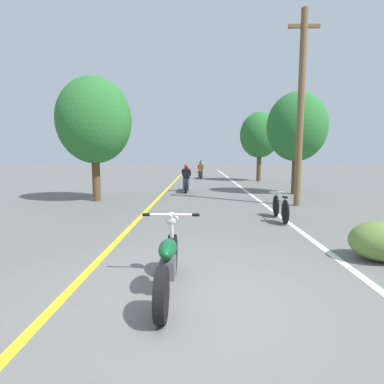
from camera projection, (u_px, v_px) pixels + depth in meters
name	position (u px, v px, depth m)	size (l,w,h in m)	color
ground_plane	(192.00, 298.00, 3.91)	(120.00, 120.00, 0.00)	#60605E
lane_stripe_center	(166.00, 191.00, 16.00)	(0.14, 48.00, 0.01)	yellow
lane_stripe_edge	(246.00, 191.00, 15.90)	(0.14, 48.00, 0.01)	white
utility_pole	(301.00, 108.00, 10.78)	(1.10, 0.24, 6.96)	brown
roadside_tree_right_near	(297.00, 127.00, 14.28)	(2.85, 2.57, 4.88)	#513A23
roadside_tree_right_far	(260.00, 135.00, 21.89)	(2.87, 2.59, 5.03)	#513A23
roadside_tree_left	(94.00, 121.00, 12.02)	(2.99, 2.69, 4.99)	#513A23
roadside_bush	(381.00, 241.00, 5.30)	(1.10, 0.88, 0.70)	#5B7A38
motorcycle_foreground	(168.00, 262.00, 4.05)	(0.85, 2.00, 1.00)	black
motorcycle_rider_lead	(186.00, 181.00, 15.59)	(0.50, 2.07, 1.42)	black
motorcycle_rider_mid	(201.00, 172.00, 24.63)	(0.50, 2.09, 1.40)	black
motorcycle_rider_far	(201.00, 168.00, 33.57)	(0.50, 1.99, 1.41)	black
bicycle_parked	(280.00, 208.00, 8.63)	(0.44, 1.66, 0.78)	black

